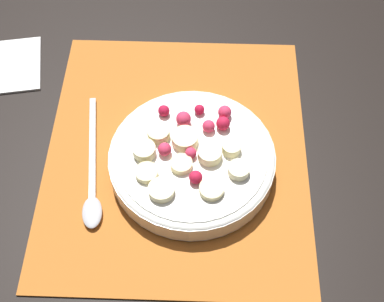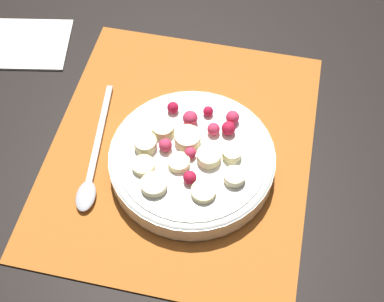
% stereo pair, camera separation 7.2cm
% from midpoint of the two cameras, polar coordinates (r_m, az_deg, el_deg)
% --- Properties ---
extents(ground_plane, '(3.00, 3.00, 0.00)m').
position_cam_midpoint_polar(ground_plane, '(0.77, -4.28, -0.31)').
color(ground_plane, black).
extents(placemat, '(0.44, 0.37, 0.01)m').
position_cam_midpoint_polar(placemat, '(0.77, -4.29, -0.19)').
color(placemat, '#B26023').
rests_on(placemat, ground_plane).
extents(fruit_bowl, '(0.23, 0.23, 0.05)m').
position_cam_midpoint_polar(fruit_bowl, '(0.73, -2.82, -1.04)').
color(fruit_bowl, silver).
rests_on(fruit_bowl, placemat).
extents(spoon, '(0.22, 0.05, 0.01)m').
position_cam_midpoint_polar(spoon, '(0.75, -13.29, -3.73)').
color(spoon, '#B2B2B7').
rests_on(spoon, placemat).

